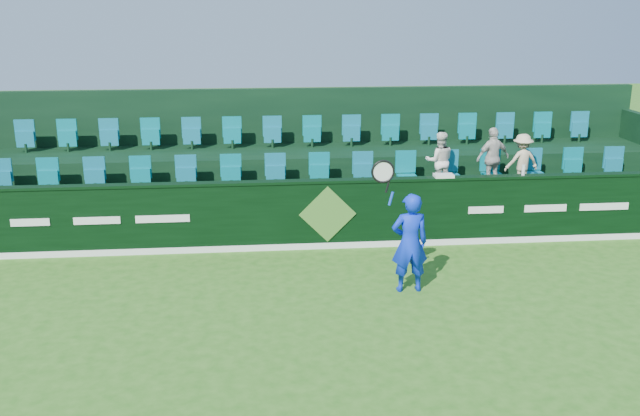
{
  "coord_description": "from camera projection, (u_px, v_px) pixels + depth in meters",
  "views": [
    {
      "loc": [
        -1.37,
        -9.02,
        4.65
      ],
      "look_at": [
        -0.25,
        2.8,
        1.15
      ],
      "focal_mm": 40.0,
      "sensor_mm": 36.0,
      "label": 1
    }
  ],
  "objects": [
    {
      "name": "tennis_player",
      "position": [
        409.0,
        242.0,
        11.58
      ],
      "size": [
        1.03,
        0.42,
        2.28
      ],
      "color": "#0C2CDB",
      "rests_on": "ground"
    },
    {
      "name": "stand_tier_back",
      "position": [
        314.0,
        178.0,
        16.56
      ],
      "size": [
        16.0,
        1.8,
        1.3
      ],
      "primitive_type": "cube",
      "color": "black",
      "rests_on": "ground"
    },
    {
      "name": "drinks_bottle",
      "position": [
        523.0,
        170.0,
        13.81
      ],
      "size": [
        0.07,
        0.07,
        0.21
      ],
      "primitive_type": "cylinder",
      "color": "silver",
      "rests_on": "sponsor_hoarding"
    },
    {
      "name": "spectator_left",
      "position": [
        439.0,
        161.0,
        14.77
      ],
      "size": [
        0.63,
        0.51,
        1.22
      ],
      "primitive_type": "imported",
      "rotation": [
        0.0,
        0.0,
        3.06
      ],
      "color": "white",
      "rests_on": "stand_tier_front"
    },
    {
      "name": "stand_rear",
      "position": [
        312.0,
        150.0,
        16.82
      ],
      "size": [
        16.0,
        4.1,
        2.6
      ],
      "color": "black",
      "rests_on": "ground"
    },
    {
      "name": "sponsor_hoarding",
      "position": [
        327.0,
        214.0,
        13.68
      ],
      "size": [
        16.0,
        0.25,
        1.35
      ],
      "color": "black",
      "rests_on": "ground"
    },
    {
      "name": "seat_row_back",
      "position": [
        312.0,
        135.0,
        16.57
      ],
      "size": [
        13.5,
        0.5,
        0.6
      ],
      "primitive_type": "cube",
      "color": "#116C84",
      "rests_on": "stand_tier_back"
    },
    {
      "name": "towel",
      "position": [
        444.0,
        176.0,
        13.69
      ],
      "size": [
        0.37,
        0.24,
        0.06
      ],
      "primitive_type": "cube",
      "color": "white",
      "rests_on": "sponsor_hoarding"
    },
    {
      "name": "spectator_middle",
      "position": [
        493.0,
        158.0,
        14.86
      ],
      "size": [
        0.82,
        0.51,
        1.3
      ],
      "primitive_type": "imported",
      "rotation": [
        0.0,
        0.0,
        3.41
      ],
      "color": "beige",
      "rests_on": "stand_tier_front"
    },
    {
      "name": "ground",
      "position": [
        356.0,
        341.0,
        10.05
      ],
      "size": [
        60.0,
        60.0,
        0.0
      ],
      "primitive_type": "plane",
      "color": "#286317",
      "rests_on": "ground"
    },
    {
      "name": "seat_row_front",
      "position": [
        320.0,
        174.0,
        15.0
      ],
      "size": [
        13.5,
        0.5,
        0.6
      ],
      "primitive_type": "cube",
      "color": "#116C84",
      "rests_on": "stand_tier_front"
    },
    {
      "name": "spectator_right",
      "position": [
        522.0,
        161.0,
        14.94
      ],
      "size": [
        0.79,
        0.53,
        1.15
      ],
      "primitive_type": "imported",
      "rotation": [
        0.0,
        0.0,
        3.28
      ],
      "color": "beige",
      "rests_on": "stand_tier_front"
    },
    {
      "name": "stand_tier_front",
      "position": [
        321.0,
        211.0,
        14.81
      ],
      "size": [
        16.0,
        2.0,
        0.8
      ],
      "primitive_type": "cube",
      "color": "black",
      "rests_on": "ground"
    }
  ]
}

